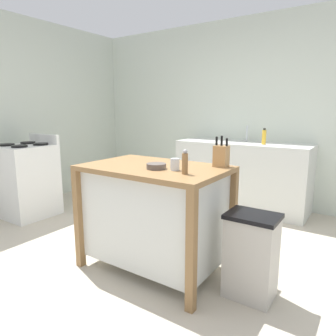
% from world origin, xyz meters
% --- Properties ---
extents(ground_plane, '(6.42, 6.42, 0.00)m').
position_xyz_m(ground_plane, '(0.00, 0.00, 0.00)').
color(ground_plane, '#BCB29E').
rests_on(ground_plane, ground).
extents(wall_back, '(5.42, 0.10, 2.60)m').
position_xyz_m(wall_back, '(0.00, 2.46, 1.30)').
color(wall_back, silver).
rests_on(wall_back, ground).
extents(wall_left, '(0.10, 3.06, 2.60)m').
position_xyz_m(wall_left, '(-2.71, 0.93, 1.30)').
color(wall_left, beige).
rests_on(wall_left, ground).
extents(kitchen_island, '(1.17, 0.75, 0.90)m').
position_xyz_m(kitchen_island, '(-0.03, 0.10, 0.50)').
color(kitchen_island, olive).
rests_on(kitchen_island, ground).
extents(knife_block, '(0.11, 0.09, 0.25)m').
position_xyz_m(knife_block, '(0.44, 0.38, 0.99)').
color(knife_block, '#AD7F4C').
rests_on(knife_block, kitchen_island).
extents(bowl_stoneware_deep, '(0.15, 0.15, 0.04)m').
position_xyz_m(bowl_stoneware_deep, '(0.06, 0.01, 0.92)').
color(bowl_stoneware_deep, '#564C47').
rests_on(bowl_stoneware_deep, kitchen_island).
extents(drinking_cup, '(0.07, 0.07, 0.09)m').
position_xyz_m(drinking_cup, '(0.21, 0.04, 0.94)').
color(drinking_cup, silver).
rests_on(drinking_cup, kitchen_island).
extents(pepper_grinder, '(0.04, 0.04, 0.18)m').
position_xyz_m(pepper_grinder, '(0.35, -0.03, 0.98)').
color(pepper_grinder, olive).
rests_on(pepper_grinder, kitchen_island).
extents(trash_bin, '(0.36, 0.28, 0.63)m').
position_xyz_m(trash_bin, '(0.80, 0.15, 0.32)').
color(trash_bin, '#B7B2A8').
rests_on(trash_bin, ground).
extents(sink_counter, '(1.77, 0.60, 0.91)m').
position_xyz_m(sink_counter, '(-0.03, 2.11, 0.46)').
color(sink_counter, silver).
rests_on(sink_counter, ground).
extents(sink_faucet, '(0.02, 0.02, 0.22)m').
position_xyz_m(sink_faucet, '(-0.03, 2.25, 1.02)').
color(sink_faucet, '#B7BCC1').
rests_on(sink_faucet, sink_counter).
extents(bottle_dish_soap, '(0.05, 0.05, 0.21)m').
position_xyz_m(bottle_dish_soap, '(0.28, 2.02, 1.00)').
color(bottle_dish_soap, yellow).
rests_on(bottle_dish_soap, sink_counter).
extents(stove, '(0.60, 0.60, 1.03)m').
position_xyz_m(stove, '(-2.16, 0.26, 0.46)').
color(stove, silver).
rests_on(stove, ground).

